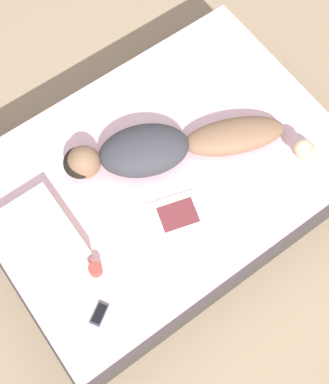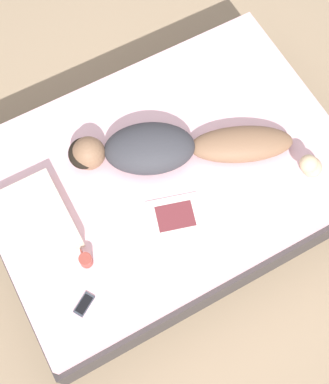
# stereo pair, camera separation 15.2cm
# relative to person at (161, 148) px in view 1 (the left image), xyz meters

# --- Properties ---
(ground_plane) EXTENTS (12.00, 12.00, 0.00)m
(ground_plane) POSITION_rel_person_xyz_m (-0.07, 0.05, -0.63)
(ground_plane) COLOR #9E8466
(bed) EXTENTS (1.59, 2.25, 0.53)m
(bed) POSITION_rel_person_xyz_m (-0.07, 0.05, -0.37)
(bed) COLOR #383333
(bed) RESTS_ON ground_plane
(person) EXTENTS (0.76, 1.34, 0.21)m
(person) POSITION_rel_person_xyz_m (0.00, 0.00, 0.00)
(person) COLOR brown
(person) RESTS_ON bed
(open_magazine) EXTENTS (0.57, 0.45, 0.01)m
(open_magazine) POSITION_rel_person_xyz_m (-0.49, 0.19, -0.09)
(open_magazine) COLOR silver
(open_magazine) RESTS_ON bed
(coffee_mug) EXTENTS (0.11, 0.07, 0.08)m
(coffee_mug) POSITION_rel_person_xyz_m (-0.37, 0.73, -0.05)
(coffee_mug) COLOR #993D33
(coffee_mug) RESTS_ON bed
(cell_phone) EXTENTS (0.12, 0.14, 0.01)m
(cell_phone) POSITION_rel_person_xyz_m (-0.59, 0.84, -0.09)
(cell_phone) COLOR #333842
(cell_phone) RESTS_ON bed
(plush_toy) EXTENTS (0.13, 0.16, 0.20)m
(plush_toy) POSITION_rel_person_xyz_m (-0.51, -0.69, -0.00)
(plush_toy) COLOR #D1B289
(plush_toy) RESTS_ON bed
(pillow) EXTENTS (0.51, 0.41, 0.10)m
(pillow) POSITION_rel_person_xyz_m (-0.03, 0.90, -0.05)
(pillow) COLOR beige
(pillow) RESTS_ON bed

